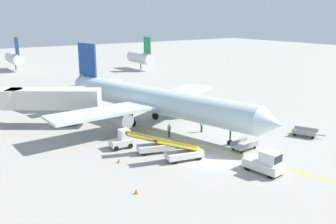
{
  "coord_description": "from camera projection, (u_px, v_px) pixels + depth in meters",
  "views": [
    {
      "loc": [
        -23.07,
        -25.42,
        14.1
      ],
      "look_at": [
        1.9,
        10.67,
        2.5
      ],
      "focal_mm": 39.04,
      "sensor_mm": 36.0,
      "label": 1
    }
  ],
  "objects": [
    {
      "name": "jet_bridge",
      "position": [
        44.0,
        99.0,
        47.77
      ],
      "size": [
        11.86,
        9.48,
        4.85
      ],
      "color": "silver",
      "rests_on": "ground"
    },
    {
      "name": "distant_aircraft_mid_right",
      "position": [
        141.0,
        57.0,
        98.16
      ],
      "size": [
        3.0,
        10.1,
        8.8
      ],
      "color": "silver",
      "rests_on": "ground"
    },
    {
      "name": "ground_crew_wing_walker",
      "position": [
        202.0,
        125.0,
        45.44
      ],
      "size": [
        0.36,
        0.24,
        1.7
      ],
      "color": "#26262D",
      "rests_on": "ground"
    },
    {
      "name": "airliner",
      "position": [
        152.0,
        100.0,
        47.89
      ],
      "size": [
        27.9,
        34.89,
        10.1
      ],
      "color": "silver",
      "rests_on": "ground"
    },
    {
      "name": "belt_loader_forward_hold",
      "position": [
        183.0,
        153.0,
        36.64
      ],
      "size": [
        5.16,
        2.26,
        2.59
      ],
      "color": "silver",
      "rests_on": "ground"
    },
    {
      "name": "ground_crew_marshaller",
      "position": [
        169.0,
        130.0,
        43.4
      ],
      "size": [
        0.36,
        0.24,
        1.7
      ],
      "color": "#26262D",
      "rests_on": "ground"
    },
    {
      "name": "baggage_cart_loaded",
      "position": [
        305.0,
        132.0,
        44.0
      ],
      "size": [
        2.58,
        3.75,
        0.94
      ],
      "color": "#A5A5A8",
      "rests_on": "ground"
    },
    {
      "name": "safety_cone_nose_right",
      "position": [
        136.0,
        191.0,
        29.8
      ],
      "size": [
        0.36,
        0.36,
        0.44
      ],
      "primitive_type": "cone",
      "color": "orange",
      "rests_on": "ground"
    },
    {
      "name": "pushback_tug",
      "position": [
        266.0,
        163.0,
        33.64
      ],
      "size": [
        2.36,
        3.82,
        2.2
      ],
      "color": "silver",
      "rests_on": "ground"
    },
    {
      "name": "ground_plane",
      "position": [
        213.0,
        161.0,
        36.51
      ],
      "size": [
        300.0,
        300.0,
        0.0
      ],
      "primitive_type": "plane",
      "color": "#9E9B93"
    },
    {
      "name": "safety_cone_tail_area",
      "position": [
        190.0,
        111.0,
        54.96
      ],
      "size": [
        0.36,
        0.36,
        0.44
      ],
      "primitive_type": "cone",
      "color": "orange",
      "rests_on": "ground"
    },
    {
      "name": "taxi_line_yellow",
      "position": [
        196.0,
        144.0,
        41.53
      ],
      "size": [
        20.1,
        77.58,
        0.01
      ],
      "primitive_type": "cube",
      "rotation": [
        0.0,
        0.0,
        0.25
      ],
      "color": "yellow",
      "rests_on": "ground"
    },
    {
      "name": "baggage_cart_empty_trailing",
      "position": [
        244.0,
        145.0,
        39.58
      ],
      "size": [
        3.81,
        1.76,
        0.94
      ],
      "color": "#A5A5A8",
      "rests_on": "ground"
    },
    {
      "name": "safety_cone_wingtip_left",
      "position": [
        119.0,
        161.0,
        36.12
      ],
      "size": [
        0.36,
        0.36,
        0.44
      ],
      "primitive_type": "cone",
      "color": "orange",
      "rests_on": "ground"
    },
    {
      "name": "belt_loader_aft_hold",
      "position": [
        154.0,
        146.0,
        38.68
      ],
      "size": [
        5.15,
        2.66,
        2.59
      ],
      "color": "silver",
      "rests_on": "ground"
    },
    {
      "name": "safety_cone_wingtip_right",
      "position": [
        198.0,
        117.0,
        51.67
      ],
      "size": [
        0.36,
        0.36,
        0.44
      ],
      "primitive_type": "cone",
      "color": "orange",
      "rests_on": "ground"
    },
    {
      "name": "baggage_tug_by_cargo_door",
      "position": [
        222.0,
        108.0,
        53.79
      ],
      "size": [
        2.73,
        2.2,
        2.1
      ],
      "color": "silver",
      "rests_on": "ground"
    },
    {
      "name": "distant_aircraft_mid_left",
      "position": [
        15.0,
        58.0,
        96.44
      ],
      "size": [
        3.0,
        10.1,
        8.8
      ],
      "color": "silver",
      "rests_on": "ground"
    },
    {
      "name": "safety_cone_nose_left",
      "position": [
        125.0,
        118.0,
        51.29
      ],
      "size": [
        0.36,
        0.36,
        0.44
      ],
      "primitive_type": "cone",
      "color": "orange",
      "rests_on": "ground"
    },
    {
      "name": "baggage_tug_near_wing",
      "position": [
        122.0,
        140.0,
        39.94
      ],
      "size": [
        2.48,
        1.46,
        2.1
      ],
      "color": "silver",
      "rests_on": "ground"
    }
  ]
}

